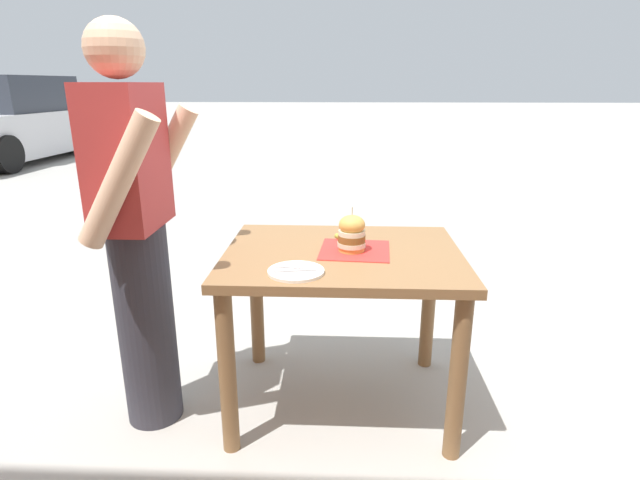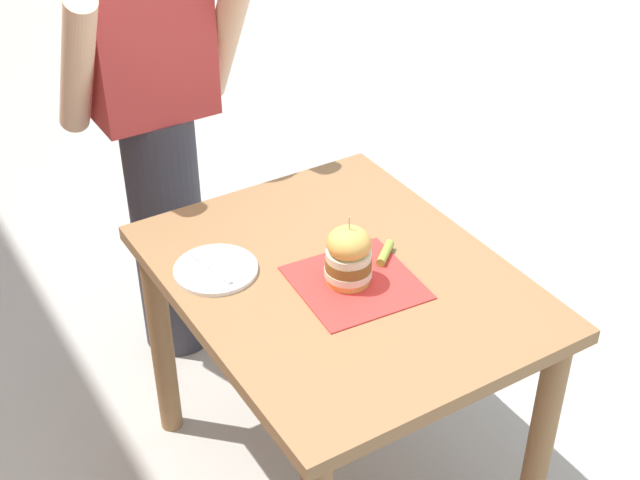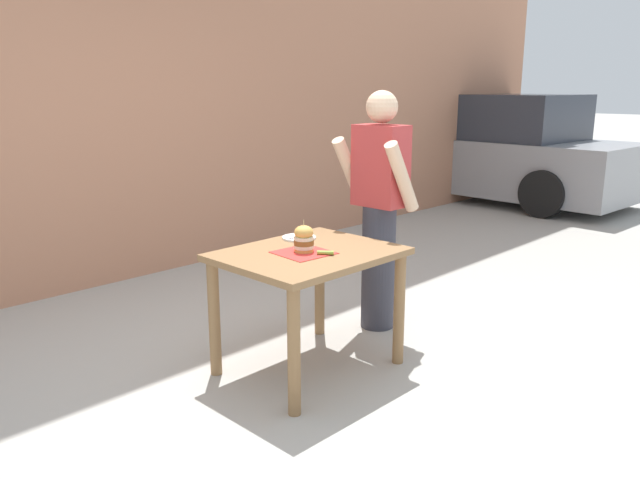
{
  "view_description": "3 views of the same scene",
  "coord_description": "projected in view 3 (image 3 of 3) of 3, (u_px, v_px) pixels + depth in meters",
  "views": [
    {
      "loc": [
        -2.06,
        0.01,
        1.46
      ],
      "look_at": [
        0.0,
        0.1,
        0.81
      ],
      "focal_mm": 28.0,
      "sensor_mm": 36.0,
      "label": 1
    },
    {
      "loc": [
        -1.01,
        -1.55,
        2.13
      ],
      "look_at": [
        0.0,
        0.1,
        0.81
      ],
      "focal_mm": 50.0,
      "sensor_mm": 36.0,
      "label": 2
    },
    {
      "loc": [
        2.56,
        -2.53,
        1.71
      ],
      "look_at": [
        0.0,
        0.1,
        0.81
      ],
      "focal_mm": 35.0,
      "sensor_mm": 36.0,
      "label": 3
    }
  ],
  "objects": [
    {
      "name": "parked_car_mid_block",
      "position": [
        495.0,
        152.0,
        9.67
      ],
      "size": [
        4.27,
        1.98,
        1.6
      ],
      "color": "gray",
      "rests_on": "ground"
    },
    {
      "name": "parked_car_far_end",
      "position": [
        284.0,
        132.0,
        14.01
      ],
      "size": [
        4.21,
        1.85,
        1.6
      ],
      "color": "gray",
      "rests_on": "ground"
    },
    {
      "name": "patio_table",
      "position": [
        308.0,
        272.0,
        3.75
      ],
      "size": [
        0.82,
        1.03,
        0.76
      ],
      "color": "olive",
      "rests_on": "ground"
    },
    {
      "name": "serving_paper",
      "position": [
        304.0,
        253.0,
        3.68
      ],
      "size": [
        0.32,
        0.32,
        0.0
      ],
      "primitive_type": "cube",
      "rotation": [
        0.0,
        0.0,
        -0.08
      ],
      "color": "red",
      "rests_on": "patio_table"
    },
    {
      "name": "sandwich",
      "position": [
        304.0,
        239.0,
        3.68
      ],
      "size": [
        0.12,
        0.12,
        0.19
      ],
      "color": "gold",
      "rests_on": "serving_paper"
    },
    {
      "name": "diner_across_table",
      "position": [
        379.0,
        208.0,
        4.38
      ],
      "size": [
        0.55,
        0.35,
        1.69
      ],
      "color": "#33333D",
      "rests_on": "ground"
    },
    {
      "name": "ground_plane",
      "position": [
        309.0,
        368.0,
        3.9
      ],
      "size": [
        80.0,
        80.0,
        0.0
      ],
      "primitive_type": "plane",
      "color": "#ADAAA3"
    },
    {
      "name": "side_plate_with_forks",
      "position": [
        299.0,
        237.0,
        4.03
      ],
      "size": [
        0.22,
        0.22,
        0.02
      ],
      "color": "white",
      "rests_on": "patio_table"
    },
    {
      "name": "pickle_spear",
      "position": [
        325.0,
        253.0,
        3.62
      ],
      "size": [
        0.09,
        0.08,
        0.02
      ],
      "primitive_type": "cylinder",
      "rotation": [
        0.0,
        1.57,
        0.7
      ],
      "color": "#8EA83D",
      "rests_on": "serving_paper"
    }
  ]
}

